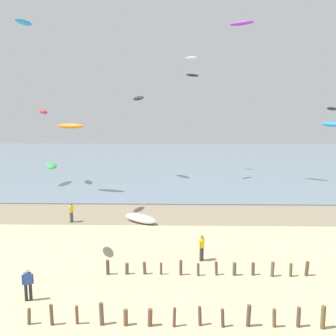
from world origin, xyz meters
The scene contains 18 objects.
wet_sand_strip centered at (0.00, 24.70, 0.00)m, with size 120.00×7.06×0.01m, color #84755B.
sea centered at (0.00, 63.23, 0.05)m, with size 160.00×70.00×0.10m, color slate.
groyne_mid centered at (4.73, 6.21, 0.46)m, with size 14.42×0.34×1.07m.
groyne_far centered at (5.56, 11.56, 0.40)m, with size 11.86×0.37×0.92m.
person_nearest_camera centered at (5.21, 13.75, 0.92)m, with size 0.38×0.49×1.71m.
person_mid_beach centered at (-5.44, 22.01, 0.92)m, with size 0.32×0.55×1.71m.
person_by_waterline centered at (-3.90, 8.36, 0.92)m, with size 0.55×0.31×1.71m.
grounded_kite centered at (0.50, 22.09, 0.34)m, with size 3.36×1.21×0.67m, color white.
kite_aloft_0 centered at (21.16, 34.36, 9.71)m, with size 2.07×0.66×0.33m, color black.
kite_aloft_1 centered at (-4.43, 14.36, 6.03)m, with size 2.09×0.67×0.34m, color green.
kite_aloft_2 centered at (-1.64, 43.10, 11.15)m, with size 3.28×1.05×0.53m, color black.
kite_aloft_3 centered at (-9.56, 24.24, 17.00)m, with size 2.24×0.72×0.36m, color #2384D1.
kite_aloft_4 centered at (11.62, 39.96, 20.21)m, with size 3.22×1.03×0.51m, color purple.
kite_aloft_5 centered at (5.67, 41.79, 14.09)m, with size 2.25×0.72×0.36m, color black.
kite_aloft_6 centered at (18.95, 28.64, 8.17)m, with size 3.05×0.98×0.49m, color #2384D1.
kite_aloft_7 centered at (-13.23, 38.62, 9.33)m, with size 3.27×1.05×0.52m, color red.
kite_aloft_9 centered at (5.75, 49.50, 17.32)m, with size 2.06×0.66×0.33m, color white.
kite_aloft_10 centered at (-8.47, 33.56, 7.78)m, with size 3.57×1.14×0.57m, color orange.
Camera 1 is at (3.58, -9.59, 9.56)m, focal length 40.77 mm.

